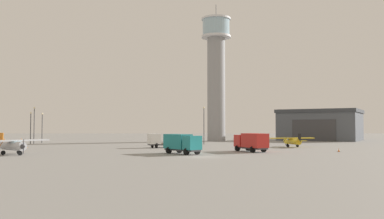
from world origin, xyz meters
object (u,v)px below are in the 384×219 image
Objects in this scene: control_tower at (216,70)px; traffic_cone_near_left at (339,150)px; airplane_silver at (12,145)px; light_post_north at (204,122)px; airplane_yellow at (292,141)px; truck_box_red at (251,141)px; truck_flatbed_white at (160,141)px; light_post_centre at (34,122)px; light_post_east at (42,125)px; light_post_west at (31,125)px; truck_box_teal at (182,143)px.

traffic_cone_near_left is at bearing -71.68° from control_tower.
airplane_silver reaches higher than traffic_cone_near_left.
control_tower is 26.01m from light_post_north.
light_post_north reaches higher than airplane_silver.
airplane_yellow is 18.47m from truck_box_red.
light_post_centre is at bearing -55.94° from truck_flatbed_white.
truck_flatbed_white is 18.82m from light_post_north.
light_post_north is (-17.23, 13.85, 3.95)m from airplane_yellow.
truck_flatbed_white is at bearing 156.30° from traffic_cone_near_left.
airplane_yellow is 62.36m from light_post_east.
light_post_west is at bearing -91.58° from light_post_east.
truck_box_red is at bearing -87.44° from control_tower.
truck_box_teal is 0.76× the size of light_post_centre.
traffic_cone_near_left is at bearing 131.55° from truck_flatbed_white.
light_post_north is at bearing 134.80° from truck_box_teal.
light_post_west is at bearing 153.68° from traffic_cone_near_left.
light_post_west is at bearing 63.81° from airplane_yellow.
truck_flatbed_white is 12.64× the size of traffic_cone_near_left.
light_post_centre is at bearing 148.31° from airplane_silver.
light_post_west reaches higher than truck_box_red.
truck_box_red is at bearing 77.40° from truck_box_teal.
truck_box_teal is (-9.06, -54.83, -18.72)m from control_tower.
airplane_yellow is at bearing -21.11° from light_post_east.
truck_box_teal is 34.65m from light_post_north.
light_post_centre is 15.64× the size of traffic_cone_near_left.
airplane_yellow is 1.39× the size of truck_box_teal.
truck_box_teal is 0.77× the size of light_post_north.
airplane_silver is at bearing -73.76° from light_post_centre.
truck_box_red is 1.05× the size of truck_box_teal.
control_tower is 68.12m from airplane_silver.
truck_box_red is 14.35m from traffic_cone_near_left.
truck_box_teal is at bearing -99.39° from control_tower.
truck_box_red reaches higher than truck_flatbed_white.
truck_box_teal is at bearing -45.93° from light_post_centre.
light_post_west is (-36.36, 35.64, 2.92)m from truck_box_teal.
light_post_centre reaches higher than light_post_east.
truck_box_red is at bearing -38.33° from light_post_east.
control_tower is at bearing 100.70° from airplane_silver.
light_post_east is (-36.16, 42.72, 2.93)m from truck_box_teal.
truck_box_teal is (-21.93, -20.29, 0.39)m from airplane_yellow.
airplane_yellow is 1.30× the size of truck_flatbed_white.
airplane_yellow is 1.05× the size of light_post_centre.
light_post_centre reaches higher than light_post_north.
traffic_cone_near_left is at bearing -26.32° from light_post_west.
truck_flatbed_white is at bearing -31.20° from light_post_centre.
light_post_east is at bearing 168.16° from light_post_north.
control_tower reaches higher than airplane_yellow.
truck_box_red is 12.48× the size of traffic_cone_near_left.
light_post_west is at bearing -53.43° from truck_flatbed_white.
light_post_east is at bearing -165.01° from control_tower.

